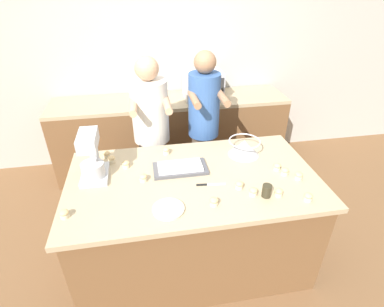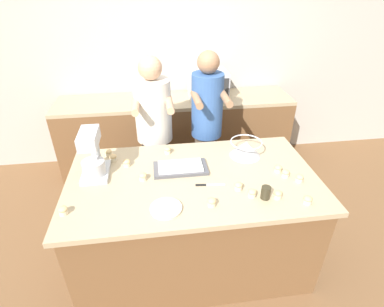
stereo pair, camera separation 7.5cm
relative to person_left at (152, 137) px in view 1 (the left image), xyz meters
name	(u,v)px [view 1 (the left image)]	position (x,y,z in m)	size (l,w,h in m)	color
ground_plane	(193,256)	(0.27, -0.78, -0.85)	(16.00, 16.00, 0.00)	brown
back_wall	(166,57)	(0.27, 1.11, 0.50)	(10.00, 0.06, 2.70)	#B2ADA3
island_counter	(193,220)	(0.27, -0.78, -0.41)	(1.91, 1.07, 0.89)	brown
back_counter	(172,134)	(0.27, 0.76, -0.38)	(2.80, 0.60, 0.94)	brown
person_left	(152,137)	(0.00, 0.00, 0.00)	(0.36, 0.51, 1.63)	#232328
person_right	(204,130)	(0.51, 0.00, 0.03)	(0.32, 0.49, 1.66)	brown
stand_mixer	(92,158)	(-0.47, -0.63, 0.20)	(0.20, 0.30, 0.37)	#B2B7BC
mixing_bowl	(244,147)	(0.75, -0.52, 0.11)	(0.27, 0.27, 0.14)	#BCBCC1
baking_tray	(180,168)	(0.18, -0.66, 0.05)	(0.42, 0.22, 0.04)	#4C4C51
microwave_oven	(203,85)	(0.66, 0.76, 0.24)	(0.44, 0.38, 0.32)	#B7B7BC
drinking_glass	(267,191)	(0.73, -1.09, 0.08)	(0.07, 0.07, 0.09)	#332D1E
small_plate	(168,209)	(0.04, -1.11, 0.04)	(0.21, 0.21, 0.02)	beige
knife	(209,185)	(0.37, -0.89, 0.04)	(0.22, 0.04, 0.01)	#BCBCC1
cupcake_0	(143,178)	(-0.11, -0.76, 0.06)	(0.06, 0.06, 0.06)	beige
cupcake_1	(285,171)	(0.97, -0.86, 0.06)	(0.06, 0.06, 0.06)	beige
cupcake_2	(166,151)	(0.10, -0.39, 0.06)	(0.06, 0.06, 0.06)	beige
cupcake_3	(126,164)	(-0.24, -0.55, 0.06)	(0.06, 0.06, 0.06)	beige
cupcake_4	(308,197)	(0.99, -1.18, 0.06)	(0.06, 0.06, 0.06)	beige
cupcake_5	(64,214)	(-0.62, -1.06, 0.06)	(0.06, 0.06, 0.06)	beige
cupcake_6	(253,192)	(0.64, -1.06, 0.06)	(0.06, 0.06, 0.06)	beige
cupcake_7	(214,202)	(0.35, -1.11, 0.06)	(0.06, 0.06, 0.06)	beige
cupcake_8	(277,167)	(0.94, -0.79, 0.06)	(0.06, 0.06, 0.06)	beige
cupcake_9	(239,185)	(0.57, -0.97, 0.06)	(0.06, 0.06, 0.06)	beige
cupcake_10	(279,192)	(0.81, -1.10, 0.06)	(0.06, 0.06, 0.06)	beige
cupcake_11	(299,176)	(1.05, -0.94, 0.06)	(0.06, 0.06, 0.06)	beige
cupcake_12	(106,154)	(-0.40, -0.36, 0.06)	(0.06, 0.06, 0.06)	beige
cupcake_13	(111,159)	(-0.36, -0.45, 0.06)	(0.06, 0.06, 0.06)	beige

